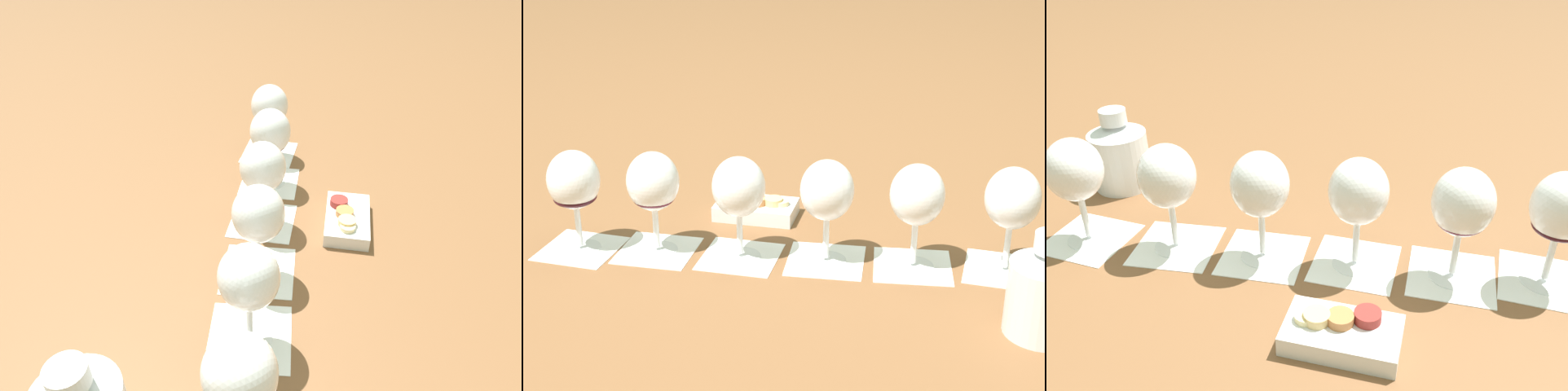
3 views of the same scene
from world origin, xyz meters
The scene contains 13 objects.
ground_plane centered at (0.00, 0.00, 0.00)m, with size 8.00×8.00×0.00m, color brown.
tasting_card_1 centered at (-0.16, -0.12, 0.00)m, with size 0.17×0.17×0.00m.
tasting_card_2 centered at (-0.05, -0.04, 0.00)m, with size 0.17×0.17×0.00m.
tasting_card_3 centered at (0.05, 0.05, 0.00)m, with size 0.16×0.16×0.00m.
tasting_card_4 centered at (0.17, 0.13, 0.00)m, with size 0.17×0.17×0.00m.
tasting_card_5 centered at (0.26, 0.21, 0.00)m, with size 0.16×0.16×0.00m.
wine_glass_0 centered at (-0.27, -0.21, 0.11)m, with size 0.08×0.08×0.17m.
wine_glass_1 centered at (-0.16, -0.12, 0.11)m, with size 0.08×0.08×0.17m.
wine_glass_2 centered at (-0.05, -0.04, 0.11)m, with size 0.08×0.08×0.17m.
wine_glass_3 centered at (0.05, 0.05, 0.11)m, with size 0.08×0.08×0.17m.
wine_glass_4 centered at (0.17, 0.13, 0.11)m, with size 0.08×0.08×0.17m.
wine_glass_5 centered at (0.26, 0.21, 0.11)m, with size 0.08×0.08×0.17m.
snack_dish centered at (0.15, -0.08, 0.02)m, with size 0.16×0.14×0.04m.
Camera 1 is at (-0.46, -0.43, 0.55)m, focal length 32.00 mm.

